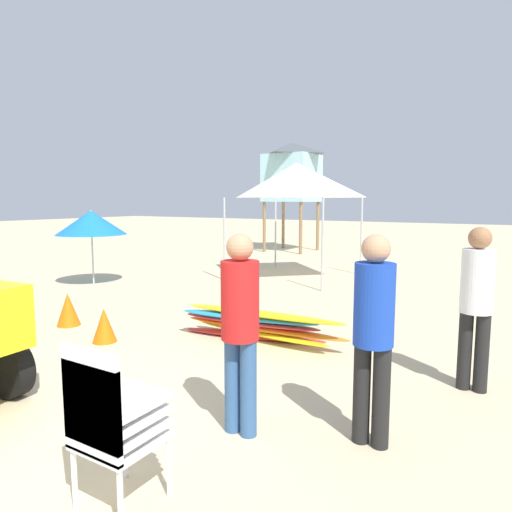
{
  "coord_description": "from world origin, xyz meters",
  "views": [
    {
      "loc": [
        3.95,
        -2.1,
        1.98
      ],
      "look_at": [
        0.29,
        3.9,
        1.12
      ],
      "focal_mm": 31.87,
      "sensor_mm": 36.0,
      "label": 1
    }
  ],
  "objects": [
    {
      "name": "lifeguard_near_right",
      "position": [
        3.5,
        2.99,
        0.99
      ],
      "size": [
        0.32,
        0.32,
        1.72
      ],
      "color": "black",
      "rests_on": "ground"
    },
    {
      "name": "lifeguard_tower",
      "position": [
        -4.15,
        13.86,
        3.07
      ],
      "size": [
        1.98,
        1.98,
        4.19
      ],
      "color": "olive",
      "rests_on": "ground"
    },
    {
      "name": "lifeguard_near_center",
      "position": [
        2.92,
        1.38,
        0.99
      ],
      "size": [
        0.32,
        0.32,
        1.72
      ],
      "color": "black",
      "rests_on": "ground"
    },
    {
      "name": "stacked_plastic_chairs",
      "position": [
        1.76,
        -0.28,
        0.65
      ],
      "size": [
        0.48,
        0.48,
        1.11
      ],
      "color": "white",
      "rests_on": "ground"
    },
    {
      "name": "traffic_cone_far",
      "position": [
        -2.28,
        2.38,
        0.26
      ],
      "size": [
        0.36,
        0.36,
        0.52
      ],
      "primitive_type": "cone",
      "color": "orange",
      "rests_on": "ground"
    },
    {
      "name": "lifeguard_near_left",
      "position": [
        1.92,
        0.98,
        0.99
      ],
      "size": [
        0.32,
        0.32,
        1.71
      ],
      "color": "#33598C",
      "rests_on": "ground"
    },
    {
      "name": "ground",
      "position": [
        0.0,
        0.0,
        0.0
      ],
      "size": [
        80.0,
        80.0,
        0.0
      ],
      "primitive_type": "plane",
      "color": "beige"
    },
    {
      "name": "surfboard_pile",
      "position": [
        0.7,
        3.22,
        0.24
      ],
      "size": [
        2.55,
        0.87,
        0.48
      ],
      "color": "red",
      "rests_on": "ground"
    },
    {
      "name": "popup_canopy",
      "position": [
        -1.24,
        8.37,
        2.49
      ],
      "size": [
        2.66,
        2.66,
        2.93
      ],
      "color": "#B2B2B7",
      "rests_on": "ground"
    },
    {
      "name": "beach_umbrella_mid",
      "position": [
        -4.9,
        4.98,
        1.47
      ],
      "size": [
        1.62,
        1.62,
        1.75
      ],
      "color": "beige",
      "rests_on": "ground"
    },
    {
      "name": "traffic_cone_near",
      "position": [
        -1.11,
        2.1,
        0.24
      ],
      "size": [
        0.34,
        0.34,
        0.48
      ],
      "primitive_type": "cone",
      "color": "orange",
      "rests_on": "ground"
    }
  ]
}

